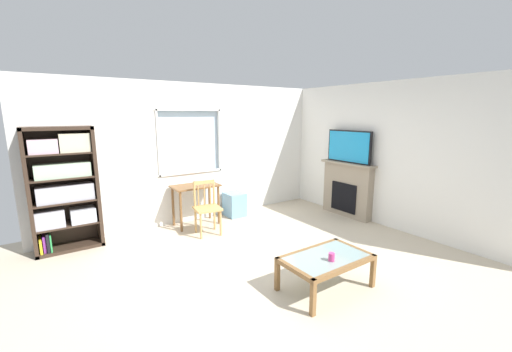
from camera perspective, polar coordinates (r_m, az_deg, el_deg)
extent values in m
cube|color=beige|center=(4.52, 1.00, -15.43)|extent=(6.42, 5.56, 0.02)
cube|color=white|center=(6.25, -11.25, -3.49)|extent=(5.42, 0.12, 0.92)
cube|color=white|center=(6.06, -11.94, 13.91)|extent=(5.42, 0.12, 0.47)
cube|color=white|center=(5.64, -27.53, 4.72)|extent=(2.07, 0.12, 1.18)
cube|color=white|center=(6.87, 1.12, 6.90)|extent=(2.15, 0.12, 1.18)
cube|color=silver|center=(6.06, -12.00, 6.09)|extent=(1.20, 0.02, 1.18)
cube|color=white|center=(6.08, -11.52, 0.66)|extent=(1.26, 0.06, 0.03)
cube|color=white|center=(5.98, -11.96, 11.54)|extent=(1.26, 0.06, 0.03)
cube|color=white|center=(5.80, -17.24, 5.62)|extent=(0.03, 0.06, 1.18)
cube|color=white|center=(6.26, -6.63, 6.41)|extent=(0.03, 0.06, 1.18)
cube|color=white|center=(6.13, 22.67, 3.45)|extent=(0.12, 4.76, 2.57)
cube|color=#38281E|center=(5.44, -35.68, -2.60)|extent=(0.05, 0.38, 1.84)
cube|color=#38281E|center=(5.47, -26.80, -1.61)|extent=(0.05, 0.38, 1.84)
cube|color=#38281E|center=(5.33, -32.19, 7.29)|extent=(0.90, 0.38, 0.05)
cube|color=#38281E|center=(5.69, -30.31, -10.91)|extent=(0.90, 0.38, 0.05)
cube|color=#38281E|center=(5.62, -31.35, -1.75)|extent=(0.90, 0.02, 1.84)
cube|color=#38281E|center=(5.57, -30.67, -7.49)|extent=(0.85, 0.36, 0.02)
cube|color=#38281E|center=(5.48, -31.04, -3.93)|extent=(0.85, 0.36, 0.02)
cube|color=#38281E|center=(5.41, -31.41, -0.26)|extent=(0.85, 0.36, 0.02)
cube|color=#38281E|center=(5.36, -31.80, 3.48)|extent=(0.85, 0.36, 0.02)
cube|color=#B2B2BC|center=(5.52, -33.12, -6.41)|extent=(0.37, 0.31, 0.25)
cube|color=silver|center=(5.54, -28.67, -6.10)|extent=(0.34, 0.31, 0.21)
cube|color=#B2B2BC|center=(5.44, -31.02, -2.59)|extent=(0.73, 0.27, 0.24)
cube|color=#B7D6B2|center=(5.38, -31.40, 0.92)|extent=(0.70, 0.27, 0.20)
cube|color=beige|center=(5.33, -33.97, 4.45)|extent=(0.35, 0.27, 0.20)
cube|color=beige|center=(5.35, -29.86, 5.26)|extent=(0.39, 0.27, 0.27)
cube|color=yellow|center=(5.62, -34.22, -10.19)|extent=(0.03, 0.29, 0.21)
cube|color=purple|center=(5.61, -33.77, -9.98)|extent=(0.04, 0.22, 0.24)
cube|color=black|center=(5.61, -33.34, -9.76)|extent=(0.04, 0.29, 0.28)
cube|color=green|center=(5.61, -32.98, -9.82)|extent=(0.02, 0.29, 0.25)
cube|color=brown|center=(5.83, -10.86, -1.77)|extent=(0.83, 0.48, 0.03)
cylinder|color=brown|center=(5.63, -13.35, -6.28)|extent=(0.04, 0.04, 0.72)
cylinder|color=brown|center=(5.91, -6.74, -5.20)|extent=(0.04, 0.04, 0.72)
cylinder|color=brown|center=(5.97, -14.68, -5.34)|extent=(0.04, 0.04, 0.72)
cylinder|color=brown|center=(6.24, -8.37, -4.37)|extent=(0.04, 0.04, 0.72)
cube|color=tan|center=(5.41, -8.71, -5.80)|extent=(0.47, 0.46, 0.04)
cylinder|color=tan|center=(5.29, -9.88, -8.89)|extent=(0.04, 0.04, 0.43)
cylinder|color=tan|center=(5.38, -6.37, -8.42)|extent=(0.04, 0.04, 0.43)
cylinder|color=tan|center=(5.58, -10.82, -7.85)|extent=(0.04, 0.04, 0.43)
cylinder|color=tan|center=(5.67, -7.48, -7.43)|extent=(0.04, 0.04, 0.43)
cylinder|color=tan|center=(5.45, -10.99, -3.28)|extent=(0.04, 0.04, 0.45)
cylinder|color=tan|center=(5.54, -7.60, -2.93)|extent=(0.04, 0.04, 0.45)
cube|color=tan|center=(5.45, -9.34, -1.12)|extent=(0.36, 0.09, 0.06)
cylinder|color=tan|center=(5.47, -10.32, -3.52)|extent=(0.02, 0.02, 0.35)
cylinder|color=tan|center=(5.50, -9.27, -3.41)|extent=(0.02, 0.02, 0.35)
cylinder|color=tan|center=(5.53, -8.23, -3.30)|extent=(0.02, 0.02, 0.35)
cube|color=#72ADDB|center=(6.37, -3.88, -5.10)|extent=(0.35, 0.40, 0.47)
cube|color=gray|center=(6.57, 16.07, -2.45)|extent=(0.18, 1.08, 1.04)
cube|color=black|center=(6.53, 15.47, -3.70)|extent=(0.03, 0.60, 0.57)
cube|color=gray|center=(6.46, 16.21, 2.18)|extent=(0.26, 1.18, 0.04)
cube|color=black|center=(6.41, 16.37, 5.10)|extent=(0.05, 1.00, 0.62)
cube|color=#198CCC|center=(6.39, 16.21, 5.09)|extent=(0.01, 0.95, 0.57)
cube|color=#8C9E99|center=(3.85, 12.52, -14.06)|extent=(0.92, 0.53, 0.02)
cube|color=brown|center=(3.69, 15.92, -15.67)|extent=(1.02, 0.05, 0.05)
cube|color=brown|center=(4.04, 9.44, -12.93)|extent=(1.02, 0.05, 0.05)
cube|color=brown|center=(3.55, 6.90, -16.43)|extent=(0.05, 0.63, 0.05)
cube|color=brown|center=(4.20, 17.17, -12.34)|extent=(0.05, 0.63, 0.05)
cube|color=brown|center=(3.47, 10.20, -21.07)|extent=(0.05, 0.05, 0.35)
cube|color=brown|center=(4.13, 20.27, -16.02)|extent=(0.05, 0.05, 0.35)
cube|color=brown|center=(3.84, 3.84, -17.50)|extent=(0.05, 0.05, 0.35)
cube|color=brown|center=(4.45, 14.02, -13.63)|extent=(0.05, 0.05, 0.35)
cylinder|color=#DB3D84|center=(3.74, 13.43, -13.97)|extent=(0.07, 0.07, 0.09)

